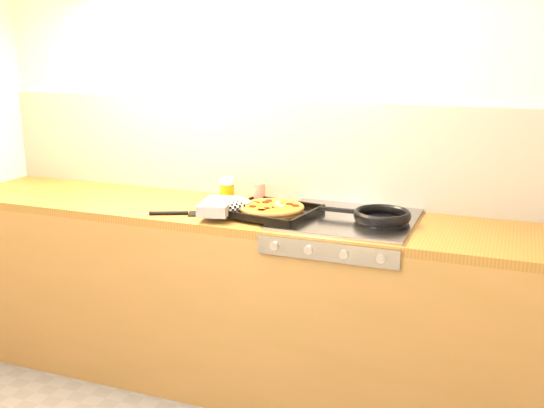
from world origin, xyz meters
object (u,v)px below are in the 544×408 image
at_px(pizza_on_tray, 257,208).
at_px(juice_glass, 227,190).
at_px(frying_pan, 381,216).
at_px(tomato_can, 258,194).

distance_m(pizza_on_tray, juice_glass, 0.33).
distance_m(pizza_on_tray, frying_pan, 0.56).
xyz_separation_m(tomato_can, juice_glass, (-0.16, -0.00, 0.01)).
bearing_deg(juice_glass, frying_pan, -9.41).
bearing_deg(pizza_on_tray, frying_pan, 7.68).
height_order(frying_pan, juice_glass, juice_glass).
bearing_deg(pizza_on_tray, tomato_can, 111.94).
bearing_deg(juice_glass, tomato_can, 1.13).
distance_m(pizza_on_tray, tomato_can, 0.23).
relative_size(tomato_can, juice_glass, 0.88).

